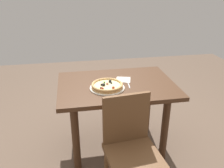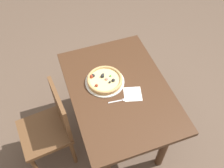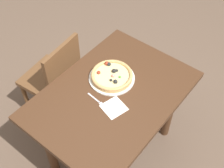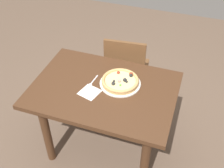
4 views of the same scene
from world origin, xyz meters
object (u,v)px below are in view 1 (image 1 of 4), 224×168
(plate, at_px, (107,88))
(napkin, at_px, (123,80))
(dining_table, at_px, (116,96))
(pizza, at_px, (107,85))
(fork, at_px, (128,84))
(chair_near, at_px, (131,147))

(plate, xyz_separation_m, napkin, (0.19, 0.17, -0.00))
(plate, distance_m, napkin, 0.26)
(dining_table, relative_size, pizza, 3.84)
(dining_table, xyz_separation_m, napkin, (0.08, 0.08, 0.13))
(pizza, xyz_separation_m, fork, (0.22, 0.06, -0.03))
(chair_near, height_order, napkin, chair_near)
(plate, relative_size, fork, 1.95)
(dining_table, relative_size, napkin, 7.98)
(pizza, bearing_deg, plate, 53.31)
(plate, bearing_deg, chair_near, -79.24)
(pizza, distance_m, napkin, 0.26)
(dining_table, xyz_separation_m, chair_near, (-0.01, -0.61, -0.14))
(dining_table, xyz_separation_m, fork, (0.11, -0.03, 0.13))
(chair_near, distance_m, pizza, 0.61)
(chair_near, distance_m, fork, 0.65)
(plate, distance_m, fork, 0.22)
(chair_near, height_order, pizza, chair_near)
(plate, relative_size, napkin, 2.31)
(dining_table, bearing_deg, napkin, 44.00)
(dining_table, xyz_separation_m, pizza, (-0.11, -0.09, 0.16))
(chair_near, xyz_separation_m, fork, (0.12, 0.58, 0.27))
(dining_table, relative_size, chair_near, 1.26)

